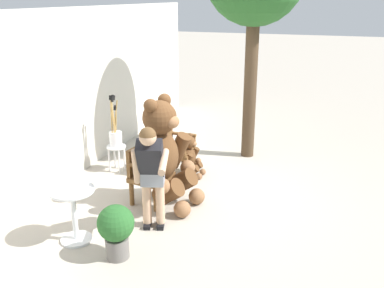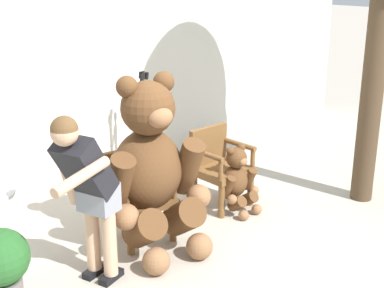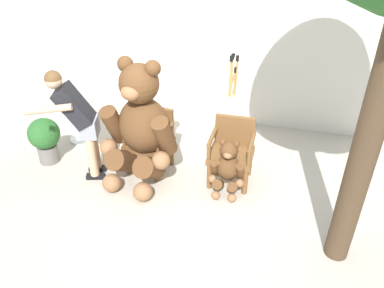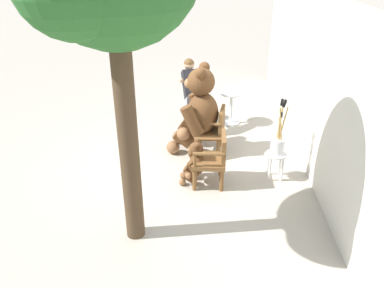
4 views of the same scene
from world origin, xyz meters
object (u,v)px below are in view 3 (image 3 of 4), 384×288
object	(u,v)px
wooden_chair_right	(232,149)
white_stool	(231,118)
wooden_chair_left	(151,138)
teddy_bear_large	(140,125)
teddy_bear_small	(228,168)
potted_plant	(45,137)
person_visitor	(77,116)
round_side_table	(79,114)
brush_bucket	(232,100)

from	to	relation	value
wooden_chair_right	white_stool	world-z (taller)	wooden_chair_right
wooden_chair_left	white_stool	bearing A→B (deg)	48.28
teddy_bear_large	wooden_chair_left	bearing A→B (deg)	85.34
teddy_bear_small	potted_plant	size ratio (longest dim) A/B	1.10
person_visitor	round_side_table	distance (m)	1.09
wooden_chair_right	person_visitor	bearing A→B (deg)	-167.44
teddy_bear_large	white_stool	xyz separation A→B (m)	(0.95, 1.31, -0.45)
brush_bucket	wooden_chair_right	bearing A→B (deg)	-79.43
teddy_bear_small	person_visitor	world-z (taller)	person_visitor
teddy_bear_small	wooden_chair_right	bearing A→B (deg)	90.04
teddy_bear_large	round_side_table	world-z (taller)	teddy_bear_large
brush_bucket	potted_plant	distance (m)	2.75
teddy_bear_large	round_side_table	distance (m)	1.51
person_visitor	wooden_chair_left	bearing A→B (deg)	28.14
wooden_chair_left	brush_bucket	bearing A→B (deg)	48.36
wooden_chair_left	white_stool	world-z (taller)	wooden_chair_left
wooden_chair_right	brush_bucket	size ratio (longest dim) A/B	0.93
wooden_chair_left	brush_bucket	world-z (taller)	brush_bucket
wooden_chair_left	round_side_table	xyz separation A→B (m)	(-1.33, 0.41, -0.01)
white_stool	round_side_table	bearing A→B (deg)	-164.45
person_visitor	brush_bucket	world-z (taller)	person_visitor
brush_bucket	potted_plant	size ratio (longest dim) A/B	1.36
brush_bucket	round_side_table	size ratio (longest dim) A/B	1.29
wooden_chair_right	teddy_bear_large	bearing A→B (deg)	-166.70
wooden_chair_right	brush_bucket	xyz separation A→B (m)	(-0.19, 1.04, 0.20)
teddy_bear_large	person_visitor	bearing A→B (deg)	-168.53
wooden_chair_right	white_stool	xyz separation A→B (m)	(-0.19, 1.04, -0.11)
brush_bucket	potted_plant	world-z (taller)	brush_bucket
wooden_chair_left	potted_plant	xyz separation A→B (m)	(-1.48, -0.27, -0.07)
white_stool	teddy_bear_large	bearing A→B (deg)	-125.94
round_side_table	white_stool	bearing A→B (deg)	15.55
wooden_chair_left	teddy_bear_large	bearing A→B (deg)	-94.66
person_visitor	white_stool	size ratio (longest dim) A/B	3.28
potted_plant	round_side_table	bearing A→B (deg)	76.89
teddy_bear_large	person_visitor	world-z (taller)	teddy_bear_large
wooden_chair_right	round_side_table	bearing A→B (deg)	170.47
wooden_chair_left	teddy_bear_large	distance (m)	0.44
wooden_chair_left	person_visitor	world-z (taller)	person_visitor
white_stool	person_visitor	bearing A→B (deg)	-139.63
wooden_chair_right	teddy_bear_large	size ratio (longest dim) A/B	0.52
teddy_bear_small	brush_bucket	size ratio (longest dim) A/B	0.81
wooden_chair_right	person_visitor	distance (m)	2.01
white_stool	potted_plant	distance (m)	2.74
brush_bucket	wooden_chair_left	bearing A→B (deg)	-131.64
brush_bucket	round_side_table	world-z (taller)	brush_bucket
teddy_bear_large	round_side_table	xyz separation A→B (m)	(-1.30, 0.68, -0.36)
potted_plant	teddy_bear_small	bearing A→B (deg)	-0.32
wooden_chair_left	teddy_bear_large	world-z (taller)	teddy_bear_large
potted_plant	brush_bucket	bearing A→B (deg)	28.48
teddy_bear_small	round_side_table	world-z (taller)	teddy_bear_small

